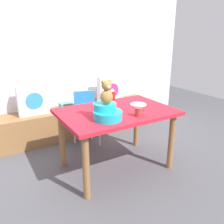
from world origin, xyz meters
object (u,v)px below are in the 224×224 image
dining_table (116,119)px  teddy_bear (107,93)px  book_stack (66,106)px  highchair (86,111)px  pillow_floral_right (110,90)px  dinner_plate_far (138,104)px  coffee_mug (139,112)px  pillow_floral_left (33,100)px  ketchup_bottle (112,96)px  dinner_plate_near (109,110)px  infant_seat_teal (107,112)px

dining_table → teddy_bear: (-0.23, -0.19, 0.38)m
book_stack → highchair: size_ratio=0.25×
book_stack → teddy_bear: size_ratio=0.80×
pillow_floral_right → dinner_plate_far: pillow_floral_right is taller
dinner_plate_far → coffee_mug: bearing=-126.4°
pillow_floral_right → coffee_mug: bearing=-108.6°
pillow_floral_left → pillow_floral_right: bearing=0.0°
pillow_floral_left → coffee_mug: bearing=-61.8°
dining_table → ketchup_bottle: bearing=67.8°
dining_table → pillow_floral_right: bearing=63.2°
ketchup_bottle → dinner_plate_far: (0.23, -0.25, -0.08)m
pillow_floral_left → teddy_bear: size_ratio=1.76×
pillow_floral_right → dinner_plate_near: bearing=-120.7°
dining_table → highchair: (-0.05, 0.76, -0.11)m
highchair → infant_seat_teal: (-0.18, -0.95, 0.29)m
coffee_mug → dinner_plate_far: bearing=53.6°
dining_table → ketchup_bottle: 0.38m
book_stack → teddy_bear: (-0.04, -1.39, 0.51)m
pillow_floral_left → ketchup_bottle: bearing=-47.3°
book_stack → dining_table: (0.20, -1.19, 0.13)m
pillow_floral_left → book_stack: pillow_floral_left is taller
infant_seat_teal → teddy_bear: 0.21m
teddy_bear → ketchup_bottle: (0.36, 0.49, -0.19)m
infant_seat_teal → teddy_bear: (0.00, -0.00, 0.21)m
ketchup_bottle → dinner_plate_far: bearing=-48.4°
coffee_mug → dinner_plate_near: (-0.17, 0.34, -0.04)m
pillow_floral_left → teddy_bear: teddy_bear is taller
pillow_floral_right → highchair: bearing=-147.1°
dining_table → coffee_mug: 0.34m
highchair → dinner_plate_far: bearing=-60.7°
pillow_floral_left → dining_table: 1.36m
ketchup_bottle → dinner_plate_far: 0.35m
dining_table → ketchup_bottle: size_ratio=6.99×
pillow_floral_left → ketchup_bottle: ketchup_bottle is taller
book_stack → highchair: highchair is taller
coffee_mug → infant_seat_teal: bearing=164.0°
teddy_bear → dinner_plate_far: teddy_bear is taller
pillow_floral_right → book_stack: 0.81m
book_stack → ketchup_bottle: (0.32, -0.89, 0.32)m
pillow_floral_left → highchair: size_ratio=0.56×
pillow_floral_left → coffee_mug: pillow_floral_left is taller
teddy_bear → dining_table: bearing=39.4°
ketchup_bottle → dinner_plate_near: (-0.20, -0.25, -0.08)m
highchair → ketchup_bottle: bearing=-69.2°
coffee_mug → dinner_plate_far: 0.42m
highchair → ketchup_bottle: 0.58m
teddy_bear → highchair: bearing=79.1°
infant_seat_teal → ketchup_bottle: (0.36, 0.49, 0.02)m
ketchup_bottle → coffee_mug: ketchup_bottle is taller
dining_table → ketchup_bottle: ketchup_bottle is taller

